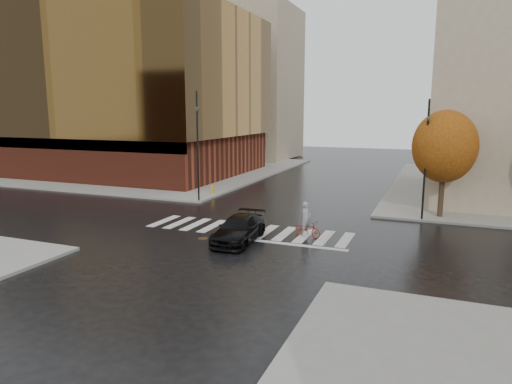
% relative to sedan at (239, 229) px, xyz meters
% --- Properties ---
extents(ground, '(120.00, 120.00, 0.00)m').
position_rel_sedan_xyz_m(ground, '(-0.50, 1.80, -0.65)').
color(ground, black).
rests_on(ground, ground).
extents(sidewalk_nw, '(30.00, 30.00, 0.15)m').
position_rel_sedan_xyz_m(sidewalk_nw, '(-21.50, 22.80, -0.58)').
color(sidewalk_nw, gray).
rests_on(sidewalk_nw, ground).
extents(crosswalk, '(12.00, 3.00, 0.01)m').
position_rel_sedan_xyz_m(crosswalk, '(-0.50, 2.30, -0.65)').
color(crosswalk, silver).
rests_on(crosswalk, ground).
extents(office_glass, '(27.00, 19.00, 16.00)m').
position_rel_sedan_xyz_m(office_glass, '(-22.50, 19.79, 7.63)').
color(office_glass, maroon).
rests_on(office_glass, sidewalk_nw).
extents(building_nw_far, '(14.00, 12.00, 20.00)m').
position_rel_sedan_xyz_m(building_nw_far, '(-16.50, 38.80, 9.50)').
color(building_nw_far, gray).
rests_on(building_nw_far, sidewalk_nw).
extents(tree_ne_a, '(3.80, 3.80, 6.50)m').
position_rel_sedan_xyz_m(tree_ne_a, '(9.50, 9.20, 3.81)').
color(tree_ne_a, black).
rests_on(tree_ne_a, sidewalk_ne).
extents(sedan, '(2.08, 4.59, 1.30)m').
position_rel_sedan_xyz_m(sedan, '(0.00, 0.00, 0.00)').
color(sedan, black).
rests_on(sedan, ground).
extents(cyclist, '(1.75, 1.15, 1.88)m').
position_rel_sedan_xyz_m(cyclist, '(2.98, 2.17, -0.01)').
color(cyclist, maroon).
rests_on(cyclist, ground).
extents(traffic_light_nw, '(0.23, 0.21, 7.79)m').
position_rel_sedan_xyz_m(traffic_light_nw, '(-6.80, 8.10, 3.99)').
color(traffic_light_nw, black).
rests_on(traffic_light_nw, sidewalk_nw).
extents(traffic_light_ne, '(0.17, 0.19, 7.12)m').
position_rel_sedan_xyz_m(traffic_light_ne, '(8.50, 8.10, 3.53)').
color(traffic_light_ne, black).
rests_on(traffic_light_ne, sidewalk_ne).
extents(fire_hydrant, '(0.26, 0.26, 0.73)m').
position_rel_sedan_xyz_m(fire_hydrant, '(-7.03, 10.75, -0.10)').
color(fire_hydrant, '#E9A50D').
rests_on(fire_hydrant, sidewalk_nw).
extents(manhole, '(0.58, 0.58, 0.01)m').
position_rel_sedan_xyz_m(manhole, '(-1.98, -0.20, -0.65)').
color(manhole, '#4F381C').
rests_on(manhole, ground).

